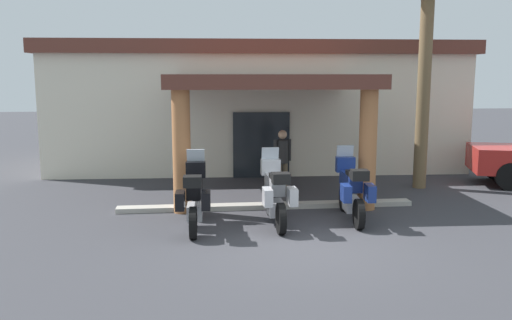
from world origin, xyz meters
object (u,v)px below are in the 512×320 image
motel_building (255,104)px  pedestrian (282,157)px  palm_tree_near_portico (427,24)px  motorcycle_black (194,197)px  motorcycle_blue (352,190)px  motorcycle_silver (276,193)px

motel_building → pedestrian: motel_building is taller
pedestrian → motel_building: bearing=-17.7°
pedestrian → palm_tree_near_portico: palm_tree_near_portico is taller
motorcycle_black → pedestrian: (2.39, 3.07, 0.34)m
motorcycle_blue → motel_building: bearing=13.4°
motorcycle_black → motel_building: bearing=-12.5°
motel_building → motorcycle_blue: (1.31, -8.00, -1.52)m
motorcycle_silver → motorcycle_blue: (1.77, 0.17, 0.00)m
motorcycle_silver → pedestrian: (0.62, 2.94, 0.34)m
palm_tree_near_portico → motorcycle_blue: bearing=-132.7°
motel_building → palm_tree_near_portico: 6.87m
motorcycle_silver → pedestrian: size_ratio=1.24×
motorcycle_silver → palm_tree_near_portico: (4.78, 3.43, 3.97)m
motorcycle_silver → palm_tree_near_portico: size_ratio=0.34×
motel_building → motorcycle_blue: bearing=-78.4°
motorcycle_blue → palm_tree_near_portico: (3.01, 3.26, 3.97)m
motorcycle_blue → palm_tree_near_portico: palm_tree_near_portico is taller
motorcycle_black → palm_tree_near_portico: 8.44m
motorcycle_black → motorcycle_blue: (3.53, 0.30, 0.00)m
motorcycle_black → motorcycle_blue: 3.55m
motorcycle_silver → motel_building: bearing=-3.5°
motorcycle_black → motorcycle_silver: bearing=-83.2°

